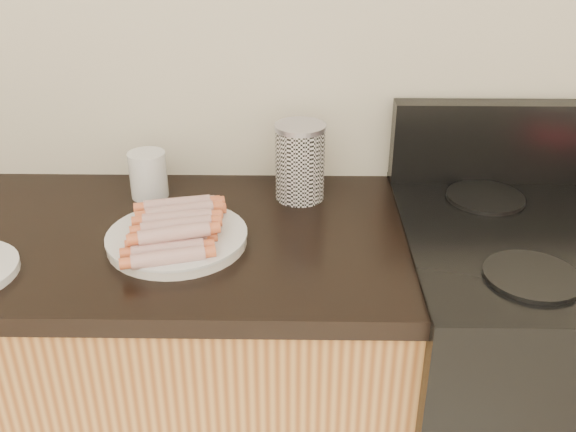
{
  "coord_description": "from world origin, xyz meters",
  "views": [
    {
      "loc": [
        0.17,
        0.49,
        1.57
      ],
      "look_at": [
        0.15,
        1.62,
        0.98
      ],
      "focal_mm": 40.0,
      "sensor_mm": 36.0,
      "label": 1
    }
  ],
  "objects_px": {
    "stove": "(546,398)",
    "canister": "(300,162)",
    "main_plate": "(177,240)",
    "mug": "(148,175)"
  },
  "relations": [
    {
      "from": "stove",
      "to": "mug",
      "type": "relative_size",
      "value": 8.24
    },
    {
      "from": "main_plate",
      "to": "canister",
      "type": "distance_m",
      "value": 0.35
    },
    {
      "from": "main_plate",
      "to": "canister",
      "type": "relative_size",
      "value": 1.58
    },
    {
      "from": "stove",
      "to": "mug",
      "type": "height_order",
      "value": "mug"
    },
    {
      "from": "stove",
      "to": "mug",
      "type": "distance_m",
      "value": 1.1
    },
    {
      "from": "main_plate",
      "to": "mug",
      "type": "relative_size",
      "value": 2.61
    },
    {
      "from": "canister",
      "to": "mug",
      "type": "bearing_deg",
      "value": 179.51
    },
    {
      "from": "stove",
      "to": "canister",
      "type": "xyz_separation_m",
      "value": [
        -0.6,
        0.2,
        0.54
      ]
    },
    {
      "from": "stove",
      "to": "canister",
      "type": "distance_m",
      "value": 0.83
    },
    {
      "from": "main_plate",
      "to": "mug",
      "type": "bearing_deg",
      "value": 114.44
    }
  ]
}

